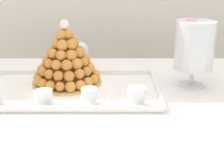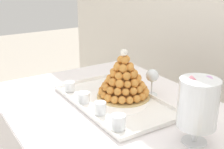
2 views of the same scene
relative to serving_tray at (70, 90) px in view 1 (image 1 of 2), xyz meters
name	(u,v)px [view 1 (image 1 of 2)]	position (x,y,z in m)	size (l,w,h in m)	color
buffet_table	(131,115)	(0.23, -0.02, -0.09)	(1.64, 0.95, 0.79)	brown
serving_tray	(70,90)	(0.00, 0.00, 0.00)	(0.65, 0.37, 0.02)	white
croquembouche	(65,60)	(-0.02, 0.07, 0.10)	(0.27, 0.27, 0.25)	tan
dessert_cup_mid_left	(42,98)	(-0.07, -0.13, 0.03)	(0.06, 0.06, 0.05)	silver
dessert_cup_centre	(88,97)	(0.08, -0.13, 0.03)	(0.05, 0.05, 0.05)	silver
dessert_cup_mid_right	(135,97)	(0.23, -0.13, 0.03)	(0.06, 0.06, 0.06)	silver
macaron_goblet	(193,46)	(0.46, 0.06, 0.15)	(0.15, 0.15, 0.27)	white
wine_glass	(80,51)	(0.02, 0.22, 0.09)	(0.07, 0.07, 0.14)	silver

